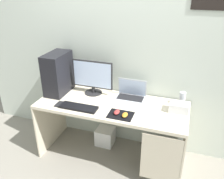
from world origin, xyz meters
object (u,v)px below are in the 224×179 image
Objects in this scene: mouse_right at (125,115)px; laptop at (131,95)px; subwoofer at (105,136)px; monitor at (93,77)px; keyboard at (79,107)px; speaker at (182,99)px; pc_tower at (58,73)px; projector at (179,107)px; cell_phone at (59,104)px; mouse_left at (117,112)px.

laptop is at bearing 96.54° from mouse_right.
monitor is at bearing -176.77° from subwoofer.
mouse_right reaches higher than keyboard.
speaker is 1.63× the size of mouse_right.
laptop is (0.88, 0.12, -0.20)m from pc_tower.
monitor is 0.68m from mouse_right.
subwoofer is (0.16, 0.40, -0.63)m from keyboard.
projector is at bearing -0.55° from pc_tower.
cell_phone is (0.16, -0.29, -0.24)m from pc_tower.
cell_phone is at bearing 179.29° from mouse_right.
mouse_right is (0.93, -0.30, -0.23)m from pc_tower.
monitor reaches higher than mouse_left.
monitor is 0.44m from keyboard.
projector is (-0.02, -0.16, -0.03)m from speaker.
subwoofer is (0.15, 0.01, -0.83)m from monitor.
monitor is 1.46× the size of laptop.
keyboard is at bearing -177.35° from mouse_left.
mouse_left is 1.00× the size of mouse_right.
projector is 1.31m from cell_phone.
subwoofer is at bearing 132.55° from mouse_right.
subwoofer is (-0.28, 0.38, -0.64)m from mouse_left.
mouse_left is (-0.63, -0.42, -0.06)m from speaker.
monitor is 0.50m from laptop.
mouse_left is (0.83, -0.27, -0.23)m from pc_tower.
speaker is 1.63× the size of mouse_left.
speaker reaches higher than subwoofer.
speaker is 0.78× the size of projector.
projector is at bearing 23.06° from mouse_left.
keyboard is 4.38× the size of mouse_left.
cell_phone is at bearing -150.48° from laptop.
keyboard is 0.53m from mouse_right.
pc_tower is at bearing 161.86° from mouse_left.
speaker is 1.14m from subwoofer.
pc_tower reaches higher than mouse_left.
subwoofer is at bearing 44.66° from cell_phone.
projector is (0.56, -0.13, 0.01)m from laptop.
mouse_left is (0.43, 0.02, 0.01)m from keyboard.
mouse_left is at bearing -146.31° from speaker.
keyboard is (-1.04, -0.28, -0.04)m from projector.
speaker is (0.58, 0.03, 0.03)m from laptop.
projector is 1.12m from subwoofer.
mouse_right is at bearing -151.05° from projector.
mouse_right is (-0.53, -0.44, -0.06)m from speaker.
laptop is at bearing 2.76° from monitor.
mouse_left reaches higher than keyboard.
projector is at bearing -7.73° from subwoofer.
monitor is (0.41, 0.10, -0.04)m from pc_tower.
speaker is at bearing 2.63° from monitor.
laptop is 1.72× the size of projector.
pc_tower is 1.45× the size of laptop.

